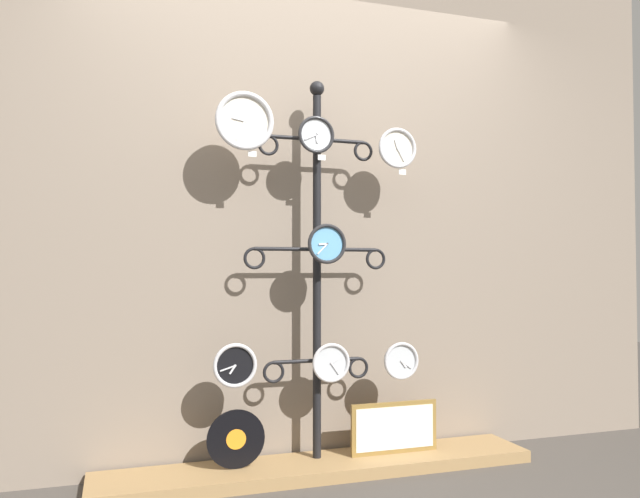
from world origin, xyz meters
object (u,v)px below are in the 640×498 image
(clock_top_center, at_px, (316,135))
(picture_frame, at_px, (394,428))
(clock_middle_center, at_px, (327,244))
(clock_top_left, at_px, (244,121))
(clock_bottom_right, at_px, (401,361))
(vinyl_record, at_px, (236,439))
(clock_bottom_center, at_px, (331,363))
(clock_top_right, at_px, (397,148))
(clock_bottom_left, at_px, (235,365))
(display_stand, at_px, (317,324))

(clock_top_center, bearing_deg, picture_frame, 2.62)
(clock_top_center, relative_size, clock_middle_center, 0.95)
(clock_top_left, relative_size, picture_frame, 0.60)
(clock_bottom_right, height_order, vinyl_record, clock_bottom_right)
(clock_top_center, distance_m, clock_middle_center, 0.55)
(clock_top_left, xyz_separation_m, clock_bottom_center, (0.44, 0.02, -1.18))
(clock_top_left, xyz_separation_m, clock_bottom_right, (0.82, -0.00, -1.18))
(clock_top_right, xyz_separation_m, picture_frame, (-0.01, 0.02, -1.45))
(clock_bottom_left, distance_m, vinyl_record, 0.36)
(clock_middle_center, distance_m, clock_bottom_right, 0.72)
(clock_top_left, bearing_deg, clock_top_center, 3.40)
(clock_bottom_right, distance_m, picture_frame, 0.35)
(picture_frame, bearing_deg, clock_bottom_center, -176.35)
(display_stand, relative_size, vinyl_record, 7.04)
(display_stand, bearing_deg, clock_bottom_center, -58.16)
(clock_bottom_center, bearing_deg, picture_frame, 3.65)
(clock_bottom_right, bearing_deg, clock_top_right, 101.71)
(display_stand, distance_m, clock_top_right, 1.01)
(clock_middle_center, relative_size, clock_bottom_center, 1.02)
(clock_bottom_center, xyz_separation_m, picture_frame, (0.36, 0.02, -0.35))
(display_stand, relative_size, clock_bottom_right, 10.29)
(display_stand, relative_size, clock_bottom_center, 10.08)
(clock_bottom_left, xyz_separation_m, picture_frame, (0.84, 0.04, -0.37))
(vinyl_record, bearing_deg, clock_bottom_right, -3.27)
(clock_top_center, distance_m, picture_frame, 1.55)
(clock_top_center, relative_size, clock_bottom_right, 0.99)
(display_stand, height_order, clock_top_center, display_stand)
(clock_top_left, relative_size, vinyl_record, 1.02)
(clock_top_left, bearing_deg, display_stand, 13.57)
(clock_bottom_center, height_order, vinyl_record, clock_bottom_center)
(picture_frame, bearing_deg, vinyl_record, 179.86)
(display_stand, height_order, clock_top_left, display_stand)
(display_stand, height_order, clock_bottom_right, display_stand)
(clock_top_right, distance_m, picture_frame, 1.45)
(display_stand, xyz_separation_m, clock_top_left, (-0.40, -0.10, 0.99))
(display_stand, bearing_deg, clock_top_right, -10.34)
(clock_top_left, xyz_separation_m, clock_bottom_left, (-0.04, 0.00, -1.16))
(clock_top_right, relative_size, clock_bottom_center, 1.09)
(clock_bottom_left, relative_size, clock_bottom_center, 1.07)
(clock_top_left, relative_size, clock_bottom_right, 1.49)
(clock_top_center, distance_m, clock_top_right, 0.45)
(clock_top_center, distance_m, vinyl_record, 1.53)
(clock_top_right, xyz_separation_m, clock_bottom_left, (-0.85, -0.02, -1.09))
(clock_top_center, distance_m, clock_bottom_right, 1.23)
(clock_bottom_center, bearing_deg, clock_middle_center, -134.60)
(clock_top_center, distance_m, clock_bottom_left, 1.20)
(clock_top_center, xyz_separation_m, vinyl_record, (-0.39, 0.02, -1.48))
(display_stand, xyz_separation_m, clock_middle_center, (0.01, -0.11, 0.41))
(clock_top_right, relative_size, clock_bottom_left, 1.02)
(vinyl_record, bearing_deg, clock_bottom_left, -109.40)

